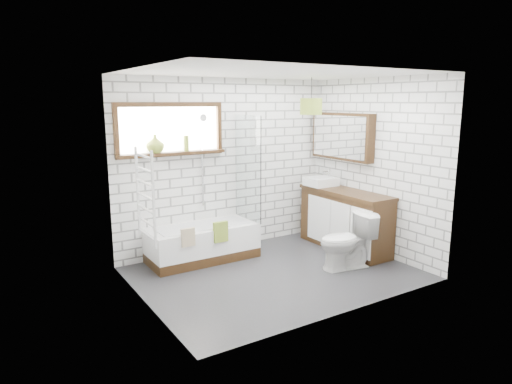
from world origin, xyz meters
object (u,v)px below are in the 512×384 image
vanity (345,220)px  basin (321,181)px  bathtub (203,243)px  pendant (311,106)px  toilet (346,241)px

vanity → basin: bearing=96.8°
bathtub → pendant: 2.43m
bathtub → basin: (1.95, -0.18, 0.71)m
bathtub → basin: 2.08m
vanity → pendant: pendant is taller
bathtub → toilet: (1.46, -1.31, 0.13)m
vanity → toilet: vanity is taller
bathtub → toilet: size_ratio=2.02×
bathtub → basin: basin is taller
vanity → toilet: bearing=-131.4°
bathtub → pendant: pendant is taller
vanity → bathtub: bearing=161.2°
vanity → pendant: (-0.51, 0.23, 1.66)m
bathtub → vanity: size_ratio=0.97×
bathtub → basin: bearing=-5.4°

